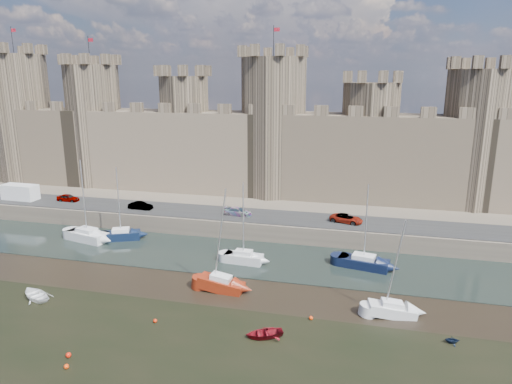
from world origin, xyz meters
TOP-DOWN VIEW (x-y plane):
  - ground at (0.00, 0.00)m, footprint 160.00×160.00m
  - water_channel at (0.00, 24.00)m, footprint 160.00×12.00m
  - quay at (0.00, 60.00)m, footprint 160.00×60.00m
  - road at (0.00, 34.00)m, footprint 160.00×7.00m
  - castle at (-0.64, 48.00)m, footprint 108.50×11.00m
  - car_0 at (-29.40, 34.44)m, footprint 3.68×1.50m
  - car_1 at (-15.62, 32.98)m, footprint 3.77×1.39m
  - car_2 at (-0.19, 33.57)m, footprint 4.25×1.90m
  - car_3 at (15.54, 33.79)m, footprint 4.95×3.24m
  - van at (-37.73, 33.50)m, footprint 6.01×2.59m
  - sailboat_0 at (-19.66, 24.71)m, footprint 6.51×3.71m
  - sailboat_1 at (-15.25, 26.19)m, footprint 5.58×3.93m
  - sailboat_2 at (3.72, 22.27)m, footprint 4.81×2.10m
  - sailboat_3 at (18.15, 24.29)m, footprint 6.21×3.41m
  - sailboat_4 at (3.32, 14.54)m, footprint 4.98×2.16m
  - sailboat_5 at (20.96, 13.31)m, footprint 4.75×2.47m
  - dinghy_4 at (9.82, 6.75)m, footprint 4.05×3.56m
  - dinghy_6 at (-14.83, 8.22)m, footprint 4.41×3.89m
  - dinghy_7 at (25.84, 9.64)m, footprint 1.46×1.32m
  - buoy_0 at (-4.37, -1.35)m, footprint 0.41×0.41m
  - buoy_1 at (-0.67, 6.75)m, footprint 0.38×0.38m
  - buoy_3 at (13.50, 10.71)m, footprint 0.38×0.38m
  - buoy_4 at (-5.15, 0.01)m, footprint 0.45×0.45m

SIDE VIEW (x-z plane):
  - ground at x=0.00m, z-range 0.00..0.00m
  - water_channel at x=0.00m, z-range 0.00..0.08m
  - buoy_1 at x=-0.67m, z-range 0.00..0.38m
  - buoy_3 at x=13.50m, z-range 0.00..0.38m
  - buoy_0 at x=-4.37m, z-range 0.00..0.41m
  - buoy_4 at x=-5.15m, z-range 0.00..0.45m
  - dinghy_7 at x=25.84m, z-range 0.00..0.67m
  - dinghy_4 at x=9.82m, z-range 0.00..0.70m
  - dinghy_6 at x=-14.83m, z-range 0.00..0.76m
  - sailboat_5 at x=20.96m, z-range -4.17..5.59m
  - sailboat_3 at x=18.15m, z-range -4.36..5.94m
  - sailboat_2 at x=3.72m, z-range -4.27..5.90m
  - sailboat_4 at x=3.32m, z-range -4.89..6.53m
  - sailboat_1 at x=-15.25m, z-range -4.40..6.03m
  - sailboat_0 at x=-19.66m, z-range -4.86..6.60m
  - quay at x=0.00m, z-range 0.00..2.50m
  - road at x=0.00m, z-range 2.50..2.60m
  - car_2 at x=-0.19m, z-range 2.50..3.71m
  - car_1 at x=-15.62m, z-range 2.50..3.73m
  - car_0 at x=-29.40m, z-range 2.50..3.75m
  - car_3 at x=15.54m, z-range 2.50..3.76m
  - van at x=-37.73m, z-range 2.50..5.09m
  - castle at x=-0.64m, z-range -2.83..26.17m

